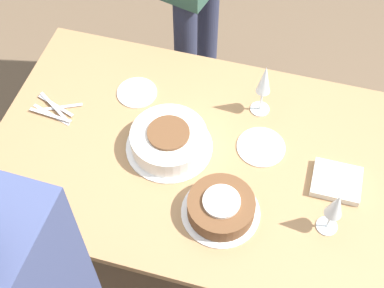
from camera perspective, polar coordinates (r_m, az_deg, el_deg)
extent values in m
plane|color=brown|center=(2.53, 0.00, -10.35)|extent=(12.00, 12.00, 0.00)
cube|color=#9E754C|center=(1.90, 0.00, -1.13)|extent=(1.43, 0.93, 0.03)
cylinder|color=brown|center=(2.24, -19.08, -10.74)|extent=(0.07, 0.07, 0.71)
cylinder|color=brown|center=(2.57, -11.54, 4.34)|extent=(0.07, 0.07, 0.71)
cylinder|color=brown|center=(2.43, 17.26, -1.96)|extent=(0.07, 0.07, 0.71)
cylinder|color=white|center=(1.90, -2.40, -0.16)|extent=(0.31, 0.31, 0.01)
cylinder|color=white|center=(1.87, -2.44, 0.54)|extent=(0.27, 0.27, 0.07)
cylinder|color=brown|center=(1.83, -2.49, 1.31)|extent=(0.15, 0.15, 0.01)
cylinder|color=white|center=(1.76, 3.06, -7.26)|extent=(0.26, 0.26, 0.01)
cylinder|color=brown|center=(1.73, 3.11, -6.73)|extent=(0.22, 0.22, 0.06)
cylinder|color=white|center=(1.70, 3.17, -6.12)|extent=(0.12, 0.12, 0.01)
cylinder|color=silver|center=(2.01, 7.24, 3.73)|extent=(0.07, 0.07, 0.00)
cylinder|color=silver|center=(1.97, 7.40, 4.69)|extent=(0.01, 0.01, 0.10)
cone|color=silver|center=(1.89, 7.76, 6.86)|extent=(0.05, 0.05, 0.12)
cylinder|color=silver|center=(1.79, 14.17, -8.49)|extent=(0.07, 0.07, 0.00)
cylinder|color=silver|center=(1.75, 14.47, -7.82)|extent=(0.01, 0.01, 0.09)
cone|color=silver|center=(1.67, 15.14, -6.30)|extent=(0.06, 0.06, 0.10)
cylinder|color=white|center=(2.06, -5.89, 5.47)|extent=(0.15, 0.15, 0.01)
cylinder|color=white|center=(1.91, 7.37, -0.32)|extent=(0.17, 0.17, 0.01)
cube|color=silver|center=(2.05, -14.76, 3.04)|extent=(0.17, 0.06, 0.00)
cube|color=silver|center=(2.06, -13.95, 3.81)|extent=(0.16, 0.08, 0.00)
cube|color=silver|center=(2.07, -14.34, 4.01)|extent=(0.16, 0.07, 0.00)
cube|color=silver|center=(2.04, -14.87, 3.00)|extent=(0.17, 0.03, 0.00)
cube|color=silver|center=(2.06, -14.55, 3.96)|extent=(0.15, 0.10, 0.00)
cube|color=silver|center=(1.87, 15.16, -3.88)|extent=(0.16, 0.14, 0.03)
cylinder|color=#2D334C|center=(2.77, 1.61, 11.77)|extent=(0.11, 0.11, 0.81)
cylinder|color=#2D334C|center=(2.63, -0.67, 8.91)|extent=(0.11, 0.11, 0.81)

